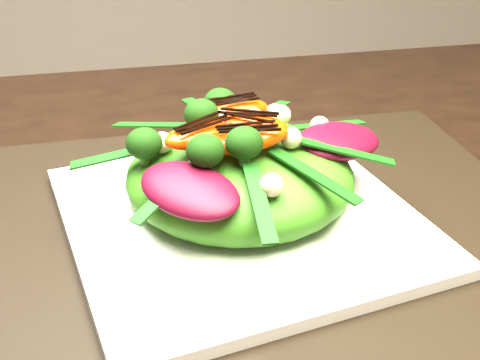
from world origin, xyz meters
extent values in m
cube|color=black|center=(0.21, 0.02, 0.75)|extent=(0.51, 0.39, 0.00)
cube|color=white|center=(0.21, 0.02, 0.76)|extent=(0.32, 0.32, 0.01)
cylinder|color=white|center=(0.21, 0.02, 0.77)|extent=(0.28, 0.28, 0.02)
ellipsoid|color=#3B7D17|center=(0.21, 0.02, 0.80)|extent=(0.20, 0.20, 0.06)
ellipsoid|color=#450716|center=(0.29, 0.02, 0.82)|extent=(0.09, 0.08, 0.02)
ellipsoid|color=#EE3303|center=(0.20, 0.03, 0.84)|extent=(0.07, 0.03, 0.02)
sphere|color=black|center=(0.14, 0.06, 0.83)|extent=(0.05, 0.05, 0.04)
sphere|color=beige|center=(0.26, -0.02, 0.83)|extent=(0.02, 0.02, 0.02)
cube|color=black|center=(0.20, 0.03, 0.85)|extent=(0.05, 0.01, 0.00)
camera|label=1|loc=(0.12, -0.42, 1.05)|focal=48.00mm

